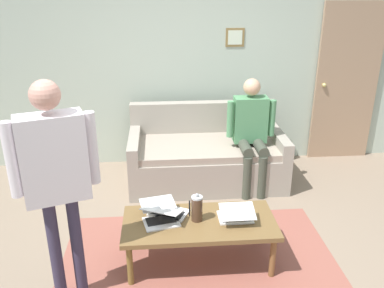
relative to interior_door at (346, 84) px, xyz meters
name	(u,v)px	position (x,y,z in m)	size (l,w,h in m)	color
ground_plane	(199,260)	(2.13, 2.11, -1.02)	(7.68, 7.68, 0.00)	gray
area_rug	(200,268)	(2.13, 2.23, -1.02)	(2.39, 1.76, 0.01)	#965447
back_wall	(182,60)	(2.13, -0.09, 0.33)	(7.04, 0.11, 2.70)	#B2C0B0
interior_door	(346,84)	(0.00, 0.00, 0.00)	(0.82, 0.09, 2.05)	#A27F63
couch	(206,156)	(1.89, 0.56, -0.72)	(1.81, 0.95, 0.88)	#9F9689
coffee_table	(200,225)	(2.13, 2.13, -0.66)	(1.28, 0.59, 0.41)	brown
laptop_left	(166,212)	(2.40, 2.03, -0.57)	(0.44, 0.44, 0.14)	silver
laptop_center	(236,215)	(1.82, 2.13, -0.57)	(0.29, 0.29, 0.14)	silver
laptop_right	(160,215)	(2.46, 2.09, -0.57)	(0.35, 0.39, 0.13)	silver
french_press	(197,208)	(2.15, 2.11, -0.50)	(0.12, 0.10, 0.25)	#4C3323
person_standing	(55,169)	(3.15, 2.47, 0.07)	(0.59, 0.32, 1.71)	#352E45
person_seated	(251,129)	(1.41, 0.79, -0.30)	(0.55, 0.51, 1.28)	#404539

